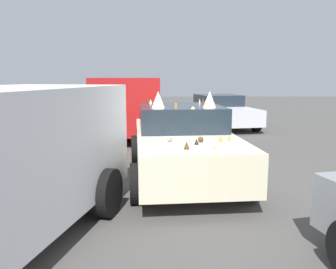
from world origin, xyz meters
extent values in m
plane|color=#514F4C|center=(0.00, 0.00, 0.00)|extent=(60.00, 60.00, 0.00)
cube|color=beige|center=(0.00, 0.00, 0.62)|extent=(4.50, 2.16, 0.68)
cube|color=#1E2833|center=(0.38, 0.03, 1.21)|extent=(1.96, 1.82, 0.49)
cylinder|color=black|center=(-1.28, -1.04, 0.33)|extent=(0.68, 0.27, 0.67)
cylinder|color=black|center=(-1.42, 0.83, 0.33)|extent=(0.68, 0.27, 0.67)
cylinder|color=black|center=(1.42, -0.83, 0.33)|extent=(0.68, 0.27, 0.67)
cylinder|color=black|center=(1.28, 1.04, 0.33)|extent=(0.68, 0.27, 0.67)
ellipsoid|color=black|center=(-0.22, -0.94, 0.58)|extent=(0.14, 0.03, 0.11)
ellipsoid|color=black|center=(1.41, -0.82, 0.63)|extent=(0.19, 0.03, 0.11)
ellipsoid|color=black|center=(1.62, 1.05, 0.69)|extent=(0.17, 0.03, 0.08)
ellipsoid|color=black|center=(-1.13, -1.01, 0.79)|extent=(0.19, 0.03, 0.11)
ellipsoid|color=black|center=(0.50, 0.96, 0.54)|extent=(0.14, 0.03, 0.15)
ellipsoid|color=black|center=(-1.63, 0.80, 0.56)|extent=(0.14, 0.03, 0.09)
ellipsoid|color=black|center=(1.33, 1.03, 0.53)|extent=(0.18, 0.03, 0.13)
ellipsoid|color=black|center=(1.59, 1.04, 0.73)|extent=(0.16, 0.03, 0.16)
cone|color=orange|center=(-1.16, -0.56, 1.02)|extent=(0.10, 0.10, 0.12)
cone|color=orange|center=(-1.05, -0.73, 1.01)|extent=(0.10, 0.10, 0.10)
cone|color=#51381E|center=(-1.74, 0.06, 1.03)|extent=(0.10, 0.10, 0.13)
cone|color=tan|center=(-1.81, -0.35, 1.00)|extent=(0.08, 0.08, 0.08)
cone|color=black|center=(-1.39, -0.13, 1.01)|extent=(0.08, 0.08, 0.10)
sphere|color=#51381E|center=(-1.18, -0.22, 1.01)|extent=(0.09, 0.09, 0.09)
sphere|color=gray|center=(-1.14, 0.30, 1.01)|extent=(0.08, 0.08, 0.08)
cone|color=silver|center=(1.03, 0.67, 1.49)|extent=(0.10, 0.10, 0.09)
cylinder|color=#A87A38|center=(-0.35, 0.16, 1.50)|extent=(0.08, 0.08, 0.10)
cylinder|color=#51381E|center=(1.09, 0.72, 1.48)|extent=(0.10, 0.10, 0.07)
cone|color=tan|center=(-0.35, -0.16, 1.47)|extent=(0.11, 0.11, 0.05)
cone|color=silver|center=(1.07, -0.45, 1.51)|extent=(0.05, 0.05, 0.11)
cone|color=#51381E|center=(1.18, -0.54, 1.51)|extent=(0.07, 0.07, 0.12)
cone|color=beige|center=(-0.09, -0.51, 1.61)|extent=(0.26, 0.26, 0.32)
cone|color=beige|center=(-0.16, 0.49, 1.61)|extent=(0.26, 0.26, 0.32)
cylinder|color=black|center=(-1.94, 1.24, 0.36)|extent=(0.76, 0.40, 0.72)
cube|color=#B21919|center=(5.45, 1.56, 1.16)|extent=(5.25, 2.20, 1.71)
cube|color=#1E2833|center=(7.27, 1.62, 1.50)|extent=(0.17, 1.80, 0.62)
cylinder|color=black|center=(6.98, 2.65, 0.36)|extent=(0.73, 0.26, 0.72)
cylinder|color=black|center=(7.04, 0.56, 0.36)|extent=(0.73, 0.26, 0.72)
cylinder|color=black|center=(3.86, 2.56, 0.36)|extent=(0.73, 0.26, 0.72)
cylinder|color=black|center=(3.93, 0.47, 0.36)|extent=(0.73, 0.26, 0.72)
cube|color=silver|center=(7.27, -2.04, 0.56)|extent=(4.62, 2.54, 0.60)
cube|color=#1E2833|center=(7.70, -1.96, 1.09)|extent=(2.07, 1.95, 0.45)
cylinder|color=black|center=(6.10, -3.19, 0.31)|extent=(0.65, 0.33, 0.62)
cylinder|color=black|center=(5.78, -1.37, 0.31)|extent=(0.65, 0.33, 0.62)
cylinder|color=black|center=(8.77, -2.71, 0.31)|extent=(0.65, 0.33, 0.62)
cylinder|color=black|center=(8.44, -0.90, 0.31)|extent=(0.65, 0.33, 0.62)
cube|color=gray|center=(9.00, 5.73, 0.58)|extent=(4.26, 2.32, 0.61)
cube|color=#1E2833|center=(9.08, 5.74, 1.14)|extent=(2.19, 1.87, 0.51)
cylinder|color=black|center=(7.89, 4.67, 0.33)|extent=(0.69, 0.32, 0.66)
cylinder|color=black|center=(7.63, 6.42, 0.33)|extent=(0.69, 0.32, 0.66)
cylinder|color=black|center=(10.37, 5.04, 0.33)|extent=(0.69, 0.32, 0.66)
cylinder|color=black|center=(10.10, 6.80, 0.33)|extent=(0.69, 0.32, 0.66)
camera|label=1|loc=(-6.80, 0.44, 2.03)|focal=36.78mm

